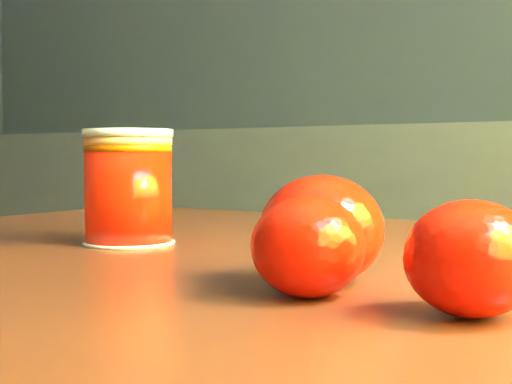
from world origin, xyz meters
The scene contains 5 objects.
kitchen_counter centered at (0.00, 1.45, 0.45)m, with size 3.15×0.60×0.90m, color #515256.
juice_glass centered at (0.82, 0.04, 0.80)m, with size 0.07×0.07×0.09m.
orange_front centered at (1.04, -0.03, 0.79)m, with size 0.07×0.07×0.06m, color #FA1805.
orange_back centered at (1.13, -0.06, 0.78)m, with size 0.06×0.06×0.05m, color #FA1805.
orange_extra centered at (1.05, -0.06, 0.78)m, with size 0.06×0.06×0.05m, color #FA1805.
Camera 1 is at (1.23, -0.37, 0.83)m, focal length 50.00 mm.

